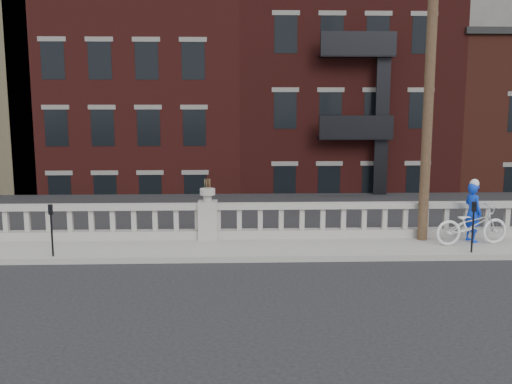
# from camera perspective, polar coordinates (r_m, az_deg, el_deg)

# --- Properties ---
(ground) EXTENTS (120.00, 120.00, 0.00)m
(ground) POSITION_cam_1_polar(r_m,az_deg,el_deg) (12.98, -5.65, -9.42)
(ground) COLOR black
(ground) RESTS_ON ground
(sidewalk) EXTENTS (32.00, 2.20, 0.15)m
(sidewalk) POSITION_cam_1_polar(r_m,az_deg,el_deg) (15.83, -4.97, -5.72)
(sidewalk) COLOR gray
(sidewalk) RESTS_ON ground
(balustrade) EXTENTS (28.00, 0.34, 1.03)m
(balustrade) POSITION_cam_1_polar(r_m,az_deg,el_deg) (16.63, -4.83, -3.00)
(balustrade) COLOR gray
(balustrade) RESTS_ON sidewalk
(planter_pedestal) EXTENTS (0.55, 0.55, 1.76)m
(planter_pedestal) POSITION_cam_1_polar(r_m,az_deg,el_deg) (16.59, -4.84, -2.36)
(planter_pedestal) COLOR gray
(planter_pedestal) RESTS_ON sidewalk
(lower_level) EXTENTS (80.00, 44.00, 20.80)m
(lower_level) POSITION_cam_1_polar(r_m,az_deg,el_deg) (35.36, -2.45, 6.68)
(lower_level) COLOR #605E59
(lower_level) RESTS_ON ground
(utility_pole) EXTENTS (1.60, 0.28, 10.00)m
(utility_pole) POSITION_cam_1_polar(r_m,az_deg,el_deg) (16.81, 17.05, 12.53)
(utility_pole) COLOR #422D1E
(utility_pole) RESTS_ON sidewalk
(parking_meter_b) EXTENTS (0.10, 0.09, 1.36)m
(parking_meter_b) POSITION_cam_1_polar(r_m,az_deg,el_deg) (15.51, -19.79, -3.05)
(parking_meter_b) COLOR black
(parking_meter_b) RESTS_ON sidewalk
(parking_meter_c) EXTENTS (0.10, 0.09, 1.36)m
(parking_meter_c) POSITION_cam_1_polar(r_m,az_deg,el_deg) (16.03, 20.90, -2.73)
(parking_meter_c) COLOR black
(parking_meter_c) RESTS_ON sidewalk
(bicycle) EXTENTS (2.18, 1.00, 1.10)m
(bicycle) POSITION_cam_1_polar(r_m,az_deg,el_deg) (16.99, 20.77, -3.10)
(bicycle) COLOR white
(bicycle) RESTS_ON sidewalk
(cyclist) EXTENTS (0.56, 0.71, 1.69)m
(cyclist) POSITION_cam_1_polar(r_m,az_deg,el_deg) (17.29, 20.85, -1.91)
(cyclist) COLOR #0E37D4
(cyclist) RESTS_ON sidewalk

